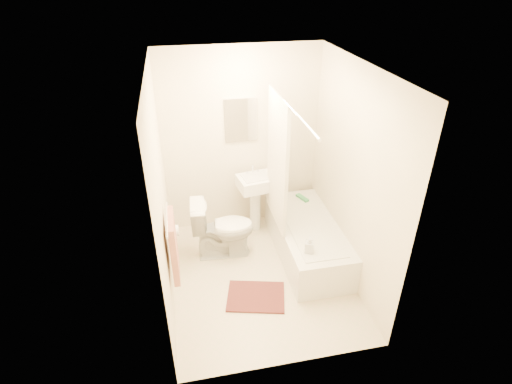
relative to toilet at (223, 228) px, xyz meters
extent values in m
plane|color=beige|center=(0.36, -0.52, -0.37)|extent=(2.40, 2.40, 0.00)
plane|color=white|center=(0.36, -0.52, 2.03)|extent=(2.40, 2.40, 0.00)
cube|color=beige|center=(0.36, 0.68, 0.83)|extent=(2.00, 0.02, 2.40)
cube|color=beige|center=(-0.64, -0.52, 0.83)|extent=(0.02, 2.40, 2.40)
cube|color=beige|center=(1.36, -0.52, 0.83)|extent=(0.02, 2.40, 2.40)
cube|color=white|center=(0.36, 0.66, 1.13)|extent=(0.40, 0.03, 0.55)
cylinder|color=silver|center=(0.66, -0.42, 1.63)|extent=(0.03, 1.70, 0.03)
cube|color=silver|center=(0.66, -0.02, 0.85)|extent=(0.04, 0.80, 1.55)
cylinder|color=silver|center=(-0.60, -0.77, 0.73)|extent=(0.02, 0.60, 0.02)
cube|color=#CC7266|center=(-0.57, -0.77, 0.41)|extent=(0.06, 0.45, 0.66)
cylinder|color=white|center=(-0.57, -0.40, 0.33)|extent=(0.11, 0.12, 0.12)
imported|color=white|center=(0.00, 0.00, 0.00)|extent=(0.78, 0.46, 0.75)
cube|color=#4F3022|center=(0.24, -0.84, -0.36)|extent=(0.72, 0.60, 0.02)
imported|color=white|center=(0.85, -0.74, 0.18)|extent=(0.12, 0.12, 0.20)
cube|color=#3E9F59|center=(1.11, 0.34, 0.09)|extent=(0.14, 0.21, 0.04)
camera|label=1|loc=(-0.41, -3.99, 2.84)|focal=28.00mm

